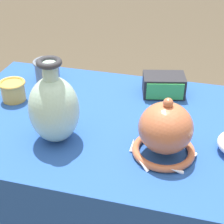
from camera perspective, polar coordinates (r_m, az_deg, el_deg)
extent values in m
cylinder|color=brown|center=(1.78, -13.44, -4.05)|extent=(0.04, 0.04, 0.69)
cube|color=brown|center=(1.18, 1.88, -2.43)|extent=(1.19, 0.69, 0.03)
cube|color=#234C9E|center=(1.17, 1.90, -1.71)|extent=(1.21, 0.71, 0.01)
cube|color=#234C9E|center=(0.98, -3.14, -17.92)|extent=(1.21, 0.01, 0.20)
ellipsoid|color=#A8CCB7|center=(1.05, -9.60, 0.37)|extent=(0.15, 0.15, 0.21)
cylinder|color=#A8CCB7|center=(0.98, -10.27, 6.67)|extent=(0.04, 0.04, 0.05)
torus|color=#2D2D33|center=(0.97, -10.42, 8.10)|extent=(0.07, 0.07, 0.02)
torus|color=#BC6642|center=(1.04, 8.53, -6.29)|extent=(0.19, 0.19, 0.02)
ellipsoid|color=#BC6642|center=(0.99, 8.90, -2.61)|extent=(0.16, 0.16, 0.15)
sphere|color=#BC6642|center=(0.94, 9.32, 1.51)|extent=(0.03, 0.03, 0.03)
cone|color=white|center=(1.04, 13.71, -7.00)|extent=(0.01, 0.04, 0.03)
cone|color=white|center=(1.10, 11.50, -4.04)|extent=(0.04, 0.03, 0.03)
cone|color=white|center=(1.11, 6.66, -3.36)|extent=(0.04, 0.03, 0.03)
cone|color=white|center=(1.05, 3.41, -5.53)|extent=(0.01, 0.04, 0.03)
cone|color=white|center=(0.98, 5.15, -8.79)|extent=(0.04, 0.03, 0.03)
cone|color=white|center=(0.97, 10.68, -9.60)|extent=(0.04, 0.03, 0.03)
cube|color=#232328|center=(1.33, 8.58, 4.48)|extent=(0.18, 0.13, 0.08)
cube|color=green|center=(1.28, 8.82, 3.36)|extent=(0.14, 0.04, 0.06)
cylinder|color=slate|center=(1.44, -10.70, 6.66)|extent=(0.10, 0.10, 0.08)
torus|color=slate|center=(1.42, -10.87, 8.17)|extent=(0.11, 0.11, 0.01)
cylinder|color=gold|center=(1.33, -16.10, 3.31)|extent=(0.09, 0.09, 0.07)
torus|color=gold|center=(1.31, -16.33, 4.63)|extent=(0.10, 0.10, 0.01)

